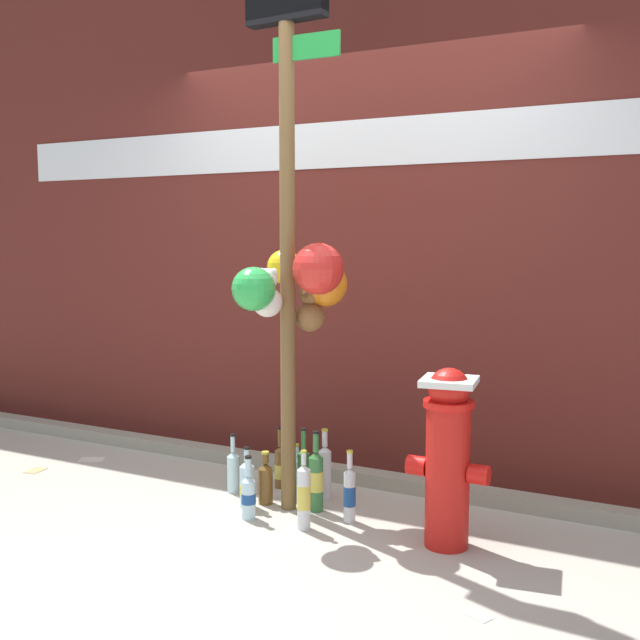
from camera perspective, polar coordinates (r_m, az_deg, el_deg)
ground_plane at (r=3.79m, az=-5.21°, el=-15.83°), size 14.00×14.00×0.00m
building_wall at (r=4.69m, az=3.48°, el=10.61°), size 10.00×0.21×3.56m
curb_strip at (r=4.55m, az=1.38°, el=-11.41°), size 8.00×0.12×0.08m
memorial_post at (r=3.86m, az=-1.84°, el=6.60°), size 0.54×0.61×2.83m
fire_hydrant at (r=3.57m, az=9.57°, el=-9.83°), size 0.38×0.28×0.83m
bottle_0 at (r=4.27m, az=-1.76°, el=-11.49°), size 0.06×0.06×0.29m
bottle_1 at (r=4.10m, az=-1.24°, el=-11.55°), size 0.06×0.06×0.42m
bottle_2 at (r=4.22m, az=0.35°, el=-11.20°), size 0.07×0.07×0.39m
bottle_3 at (r=4.03m, az=-0.31°, el=-11.88°), size 0.08×0.08×0.42m
bottle_4 at (r=3.90m, az=2.23°, el=-12.86°), size 0.06×0.06×0.37m
bottle_5 at (r=4.35m, az=-6.53°, el=-11.13°), size 0.07×0.07×0.33m
bottle_6 at (r=4.40m, az=-3.01°, el=-10.89°), size 0.06×0.06×0.35m
bottle_7 at (r=3.96m, az=-5.38°, el=-12.96°), size 0.07×0.07×0.33m
bottle_8 at (r=4.11m, az=-5.49°, el=-12.13°), size 0.08×0.08×0.33m
bottle_9 at (r=4.16m, az=-4.10°, el=-12.01°), size 0.08×0.08×0.29m
bottle_10 at (r=3.80m, az=-1.22°, el=-13.06°), size 0.07×0.07×0.39m
litter_0 at (r=5.04m, az=-20.55°, el=-10.50°), size 0.10×0.13×0.01m
litter_1 at (r=5.16m, az=-16.72°, el=-9.96°), size 0.19×0.17×0.01m
litter_2 at (r=3.12m, az=11.77°, el=-20.89°), size 0.11×0.09×0.01m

